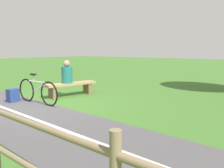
{
  "coord_description": "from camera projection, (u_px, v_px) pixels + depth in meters",
  "views": [
    {
      "loc": [
        3.93,
        6.08,
        1.6
      ],
      "look_at": [
        -0.68,
        2.29,
        0.73
      ],
      "focal_mm": 37.47,
      "sensor_mm": 36.0,
      "label": 1
    }
  ],
  "objects": [
    {
      "name": "ground_plane",
      "position": [
        39.0,
        104.0,
        7.06
      ],
      "size": [
        80.0,
        80.0,
        0.0
      ],
      "primitive_type": "plane",
      "color": "#3D6B28"
    },
    {
      "name": "path_centre_line",
      "position": [
        122.0,
        152.0,
        3.66
      ],
      "size": [
        1.45,
        31.98,
        0.0
      ],
      "primitive_type": "cube",
      "rotation": [
        0.0,
        0.0,
        -0.04
      ],
      "color": "silver",
      "rests_on": "paved_path"
    },
    {
      "name": "person_seated",
      "position": [
        67.0,
        73.0,
        8.03
      ],
      "size": [
        0.44,
        0.44,
        0.79
      ],
      "rotation": [
        0.0,
        0.0,
        -0.2
      ],
      "color": "#1E6B66",
      "rests_on": "bench"
    },
    {
      "name": "backpack",
      "position": [
        13.0,
        96.0,
        7.21
      ],
      "size": [
        0.35,
        0.3,
        0.42
      ],
      "rotation": [
        0.0,
        0.0,
        3.22
      ],
      "color": "navy",
      "rests_on": "ground_plane"
    },
    {
      "name": "paved_path",
      "position": [
        122.0,
        152.0,
        3.67
      ],
      "size": [
        3.81,
        36.06,
        0.02
      ],
      "primitive_type": "cube",
      "rotation": [
        0.0,
        0.0,
        -0.04
      ],
      "color": "#4C494C",
      "rests_on": "ground_plane"
    },
    {
      "name": "bicycle",
      "position": [
        37.0,
        91.0,
        6.97
      ],
      "size": [
        0.15,
        1.8,
        0.9
      ],
      "rotation": [
        0.0,
        0.0,
        1.63
      ],
      "color": "black",
      "rests_on": "ground_plane"
    },
    {
      "name": "bench",
      "position": [
        71.0,
        87.0,
        8.19
      ],
      "size": [
        1.89,
        0.77,
        0.47
      ],
      "rotation": [
        0.0,
        0.0,
        -0.2
      ],
      "color": "#A88456",
      "rests_on": "ground_plane"
    }
  ]
}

